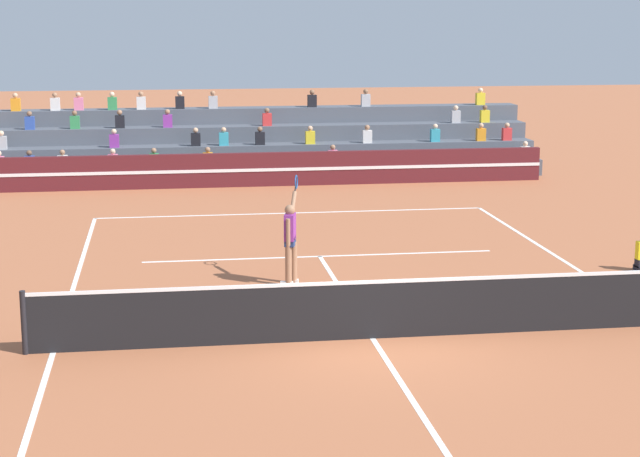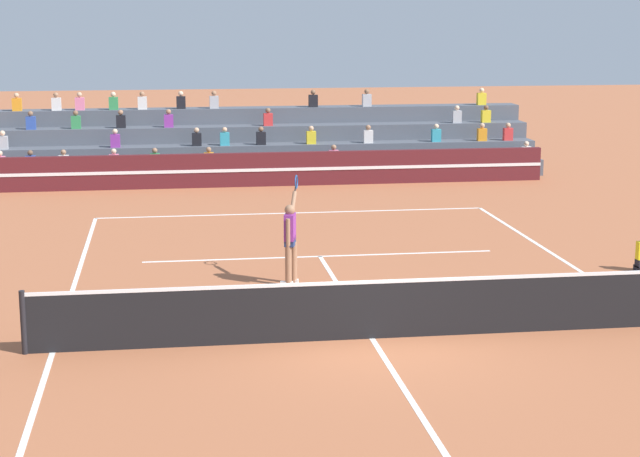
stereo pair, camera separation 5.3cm
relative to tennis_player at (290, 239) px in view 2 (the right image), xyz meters
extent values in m
plane|color=#AD603D|center=(0.98, -3.97, -0.98)|extent=(120.00, 120.00, 0.00)
cube|color=white|center=(0.98, 7.93, -0.98)|extent=(11.00, 0.10, 0.01)
cube|color=white|center=(-4.52, -3.97, -0.98)|extent=(0.10, 23.80, 0.01)
cube|color=white|center=(0.98, 2.46, -0.98)|extent=(8.25, 0.10, 0.01)
cube|color=white|center=(0.98, -3.97, -0.98)|extent=(0.10, 12.85, 0.01)
cylinder|color=black|center=(-4.97, -3.97, -0.43)|extent=(0.10, 0.10, 1.10)
cube|color=black|center=(0.98, -3.97, -0.48)|extent=(11.90, 0.02, 1.00)
cube|color=white|center=(0.98, -3.97, 0.05)|extent=(11.90, 0.04, 0.06)
cube|color=#51191E|center=(0.98, 12.77, -0.43)|extent=(18.00, 0.24, 1.10)
cube|color=white|center=(0.98, 12.64, -0.43)|extent=(18.00, 0.02, 0.10)
cube|color=#4C515B|center=(0.98, 14.04, -0.70)|extent=(18.90, 0.95, 0.55)
cube|color=#338C4C|center=(-2.91, 13.87, -0.21)|extent=(0.32, 0.22, 0.44)
sphere|color=#9E7051|center=(-2.91, 13.87, 0.11)|extent=(0.18, 0.18, 0.18)
cube|color=orange|center=(-1.13, 13.87, -0.21)|extent=(0.32, 0.22, 0.44)
sphere|color=#9E7051|center=(-1.13, 13.87, 0.11)|extent=(0.18, 0.18, 0.18)
cube|color=pink|center=(-4.25, 13.87, -0.21)|extent=(0.32, 0.22, 0.44)
sphere|color=beige|center=(-4.25, 13.87, 0.11)|extent=(0.18, 0.18, 0.18)
cube|color=#2D4CA5|center=(-6.93, 13.87, -0.21)|extent=(0.32, 0.22, 0.44)
sphere|color=brown|center=(-6.93, 13.87, 0.11)|extent=(0.18, 0.18, 0.18)
cube|color=silver|center=(-5.87, 13.87, -0.21)|extent=(0.32, 0.22, 0.44)
sphere|color=#9E7051|center=(-5.87, 13.87, 0.11)|extent=(0.18, 0.18, 0.18)
cube|color=pink|center=(3.10, 13.87, -0.21)|extent=(0.32, 0.22, 0.44)
sphere|color=#9E7051|center=(3.10, 13.87, 0.11)|extent=(0.18, 0.18, 0.18)
cube|color=pink|center=(-7.89, 13.87, -0.21)|extent=(0.32, 0.22, 0.44)
sphere|color=beige|center=(-7.89, 13.87, 0.11)|extent=(0.18, 0.18, 0.18)
cube|color=silver|center=(9.88, 13.87, -0.21)|extent=(0.32, 0.22, 0.44)
sphere|color=beige|center=(9.88, 13.87, 0.11)|extent=(0.18, 0.18, 0.18)
cube|color=#4C515B|center=(0.98, 14.99, -0.43)|extent=(18.90, 0.95, 1.10)
cube|color=black|center=(-1.49, 14.82, 0.34)|extent=(0.32, 0.22, 0.44)
sphere|color=tan|center=(-1.49, 14.82, 0.66)|extent=(0.18, 0.18, 0.18)
cube|color=yellow|center=(2.45, 14.82, 0.34)|extent=(0.32, 0.22, 0.44)
sphere|color=tan|center=(2.45, 14.82, 0.66)|extent=(0.18, 0.18, 0.18)
cube|color=purple|center=(-4.23, 14.82, 0.34)|extent=(0.32, 0.22, 0.44)
sphere|color=beige|center=(-4.23, 14.82, 0.66)|extent=(0.18, 0.18, 0.18)
cube|color=red|center=(9.52, 14.82, 0.34)|extent=(0.32, 0.22, 0.44)
sphere|color=tan|center=(9.52, 14.82, 0.66)|extent=(0.18, 0.18, 0.18)
cube|color=#B2B2B7|center=(-7.91, 14.82, 0.34)|extent=(0.32, 0.22, 0.44)
sphere|color=beige|center=(-7.91, 14.82, 0.66)|extent=(0.18, 0.18, 0.18)
cube|color=teal|center=(6.90, 14.82, 0.34)|extent=(0.32, 0.22, 0.44)
sphere|color=beige|center=(6.90, 14.82, 0.66)|extent=(0.18, 0.18, 0.18)
cube|color=orange|center=(8.56, 14.82, 0.34)|extent=(0.32, 0.22, 0.44)
sphere|color=tan|center=(8.56, 14.82, 0.66)|extent=(0.18, 0.18, 0.18)
cube|color=teal|center=(-0.54, 14.82, 0.34)|extent=(0.32, 0.22, 0.44)
sphere|color=tan|center=(-0.54, 14.82, 0.66)|extent=(0.18, 0.18, 0.18)
cube|color=black|center=(0.71, 14.82, 0.34)|extent=(0.32, 0.22, 0.44)
sphere|color=brown|center=(0.71, 14.82, 0.66)|extent=(0.18, 0.18, 0.18)
cube|color=silver|center=(4.46, 14.82, 0.34)|extent=(0.32, 0.22, 0.44)
sphere|color=#9E7051|center=(4.46, 14.82, 0.66)|extent=(0.18, 0.18, 0.18)
cube|color=#4C515B|center=(0.98, 15.94, -0.15)|extent=(18.90, 0.95, 1.65)
cube|color=black|center=(-4.05, 15.77, 0.89)|extent=(0.32, 0.22, 0.44)
sphere|color=#9E7051|center=(-4.05, 15.77, 1.21)|extent=(0.18, 0.18, 0.18)
cube|color=purple|center=(-2.42, 15.77, 0.89)|extent=(0.32, 0.22, 0.44)
sphere|color=#9E7051|center=(-2.42, 15.77, 1.21)|extent=(0.18, 0.18, 0.18)
cube|color=yellow|center=(8.98, 15.77, 0.89)|extent=(0.32, 0.22, 0.44)
sphere|color=brown|center=(8.98, 15.77, 1.21)|extent=(0.18, 0.18, 0.18)
cube|color=#B2B2B7|center=(7.89, 15.77, 0.89)|extent=(0.32, 0.22, 0.44)
sphere|color=beige|center=(7.89, 15.77, 1.21)|extent=(0.18, 0.18, 0.18)
cube|color=red|center=(1.05, 15.77, 0.89)|extent=(0.32, 0.22, 0.44)
sphere|color=brown|center=(1.05, 15.77, 1.21)|extent=(0.18, 0.18, 0.18)
cube|color=#2D4CA5|center=(-7.08, 15.77, 0.89)|extent=(0.32, 0.22, 0.44)
sphere|color=brown|center=(-7.08, 15.77, 1.21)|extent=(0.18, 0.18, 0.18)
cube|color=#338C4C|center=(-5.57, 15.77, 0.89)|extent=(0.32, 0.22, 0.44)
sphere|color=brown|center=(-5.57, 15.77, 1.21)|extent=(0.18, 0.18, 0.18)
cube|color=#4C515B|center=(0.98, 16.89, 0.12)|extent=(18.90, 0.95, 2.20)
cube|color=#B2B2B7|center=(4.76, 16.72, 1.44)|extent=(0.32, 0.22, 0.44)
sphere|color=brown|center=(4.76, 16.72, 1.76)|extent=(0.18, 0.18, 0.18)
cube|color=#338C4C|center=(-4.33, 16.72, 1.44)|extent=(0.32, 0.22, 0.44)
sphere|color=beige|center=(-4.33, 16.72, 1.76)|extent=(0.18, 0.18, 0.18)
cube|color=yellow|center=(9.08, 16.72, 1.44)|extent=(0.32, 0.22, 0.44)
sphere|color=beige|center=(9.08, 16.72, 1.76)|extent=(0.18, 0.18, 0.18)
cube|color=pink|center=(-5.49, 16.72, 1.44)|extent=(0.32, 0.22, 0.44)
sphere|color=tan|center=(-5.49, 16.72, 1.76)|extent=(0.18, 0.18, 0.18)
cube|color=black|center=(2.79, 16.72, 1.44)|extent=(0.32, 0.22, 0.44)
sphere|color=brown|center=(2.79, 16.72, 1.76)|extent=(0.18, 0.18, 0.18)
cube|color=silver|center=(-6.29, 16.72, 1.44)|extent=(0.32, 0.22, 0.44)
sphere|color=#9E7051|center=(-6.29, 16.72, 1.76)|extent=(0.18, 0.18, 0.18)
cube|color=silver|center=(-3.32, 16.72, 1.44)|extent=(0.32, 0.22, 0.44)
sphere|color=#9E7051|center=(-3.32, 16.72, 1.76)|extent=(0.18, 0.18, 0.18)
cube|color=black|center=(-1.96, 16.72, 1.44)|extent=(0.32, 0.22, 0.44)
sphere|color=beige|center=(-1.96, 16.72, 1.76)|extent=(0.18, 0.18, 0.18)
cube|color=#B2B2B7|center=(-0.79, 16.72, 1.44)|extent=(0.32, 0.22, 0.44)
sphere|color=#9E7051|center=(-0.79, 16.72, 1.76)|extent=(0.18, 0.18, 0.18)
cube|color=orange|center=(-7.64, 16.72, 1.44)|extent=(0.32, 0.22, 0.44)
sphere|color=tan|center=(-7.64, 16.72, 1.76)|extent=(0.18, 0.18, 0.18)
cylinder|color=#9E7051|center=(-0.06, -0.12, -0.53)|extent=(0.14, 0.14, 0.90)
cylinder|color=#9E7051|center=(0.08, 0.07, -0.53)|extent=(0.14, 0.14, 0.90)
cube|color=navy|center=(-0.01, -0.03, -0.04)|extent=(0.28, 0.36, 0.20)
cube|color=purple|center=(-0.01, -0.03, 0.26)|extent=(0.29, 0.40, 0.56)
sphere|color=#9E7051|center=(-0.01, -0.03, 0.62)|extent=(0.22, 0.22, 0.22)
cube|color=white|center=(-0.10, -0.11, -0.93)|extent=(0.28, 0.19, 0.09)
cube|color=white|center=(0.04, 0.08, -0.93)|extent=(0.28, 0.19, 0.09)
cylinder|color=#9E7051|center=(-0.08, -0.26, 0.20)|extent=(0.09, 0.09, 0.56)
cylinder|color=#9E7051|center=(0.11, 0.39, 0.68)|extent=(0.23, 0.51, 0.47)
cylinder|color=black|center=(0.19, 0.68, 0.95)|extent=(0.08, 0.19, 0.17)
torus|color=#1E4C99|center=(0.23, 0.81, 1.07)|extent=(0.15, 0.43, 0.44)
sphere|color=#C6DB33|center=(-1.30, -1.57, -0.95)|extent=(0.07, 0.07, 0.07)
camera|label=1|loc=(-2.56, -21.68, 4.73)|focal=60.00mm
camera|label=2|loc=(-2.50, -21.69, 4.73)|focal=60.00mm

